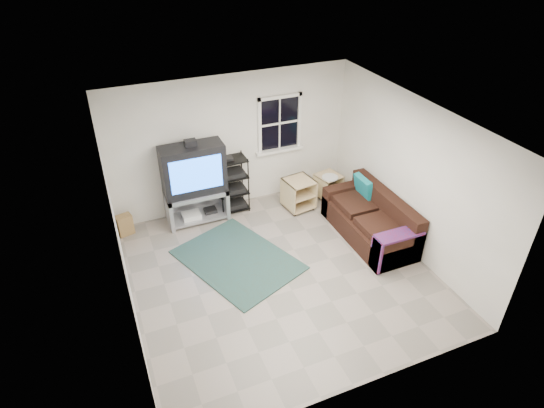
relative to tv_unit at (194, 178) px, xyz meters
name	(u,v)px	position (x,y,z in m)	size (l,w,h in m)	color
room	(280,127)	(1.79, 0.27, 0.57)	(4.60, 4.62, 4.60)	gray
tv_unit	(194,178)	(0.00, 0.00, 0.00)	(1.12, 0.56, 1.64)	#98989F
av_rack	(232,187)	(0.73, 0.07, -0.41)	(0.57, 0.41, 1.13)	black
side_table_left	(297,192)	(1.92, -0.34, -0.57)	(0.59, 0.59, 0.62)	#D2B981
side_table_right	(327,184)	(2.64, -0.21, -0.61)	(0.54, 0.54, 0.52)	#D2B981
sofa	(371,221)	(2.72, -1.70, -0.59)	(0.87, 1.96, 0.89)	black
shag_rug	(238,260)	(0.30, -1.44, -0.89)	(1.43, 1.97, 0.02)	#322116
paper_bag	(125,225)	(-1.33, 0.04, -0.71)	(0.27, 0.18, 0.39)	olive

